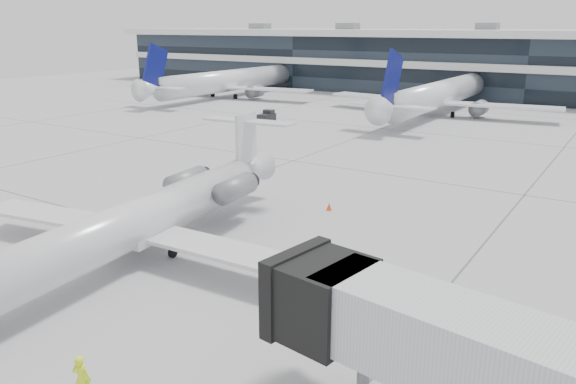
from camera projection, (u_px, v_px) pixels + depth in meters
The scene contains 8 objects.
ground at pixel (251, 257), 30.06m from camera, with size 220.00×220.00×0.00m, color #9B9B9E.
terminal at pixel (540, 68), 94.66m from camera, with size 170.00×22.00×10.00m, color black.
bg_jet_left at pixel (231, 97), 97.75m from camera, with size 32.00×40.00×9.60m, color white, non-canonical shape.
bg_jet_center at pixel (439, 114), 78.51m from camera, with size 32.00×40.00×9.60m, color white, non-canonical shape.
regional_jet at pixel (137, 221), 29.11m from camera, with size 21.86×27.30×6.30m.
ramp_worker at pixel (82, 379), 18.21m from camera, with size 0.64×0.42×1.74m, color #DDFF1A.
traffic_cone at pixel (329, 207), 37.57m from camera, with size 0.47×0.47×0.54m.
far_tug at pixel (267, 117), 71.63m from camera, with size 1.55×2.50×1.56m.
Camera 1 is at (16.75, -22.31, 11.89)m, focal length 35.00 mm.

